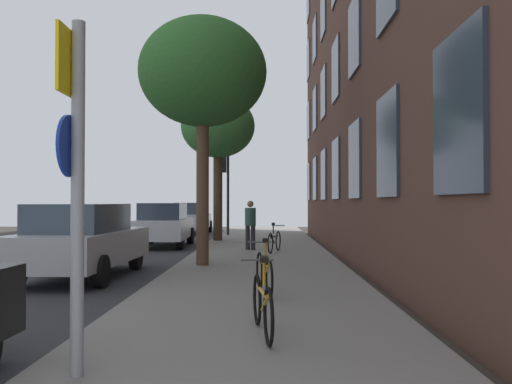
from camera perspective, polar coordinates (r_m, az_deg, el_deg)
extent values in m
plane|color=#332D28|center=(16.15, -12.11, -6.97)|extent=(41.80, 41.80, 0.00)
cube|color=#2D2D30|center=(16.75, -19.17, -6.71)|extent=(7.00, 38.00, 0.01)
cube|color=gray|center=(15.73, 0.50, -6.94)|extent=(4.20, 38.00, 0.12)
cube|color=#513328|center=(16.13, 10.18, 16.99)|extent=(0.50, 27.00, 13.33)
cube|color=#2D3847|center=(6.66, 20.30, 7.81)|extent=(0.06, 1.60, 1.86)
cube|color=#2D3847|center=(10.08, 13.56, 4.79)|extent=(0.06, 1.60, 1.86)
cube|color=#2D3847|center=(13.57, 10.27, 3.28)|extent=(0.06, 1.60, 1.86)
cube|color=#2D3847|center=(17.10, 8.34, 2.39)|extent=(0.06, 1.60, 1.86)
cube|color=#2D3847|center=(20.64, 7.08, 1.80)|extent=(0.06, 1.60, 1.86)
cube|color=#2D3847|center=(24.19, 6.18, 1.38)|extent=(0.06, 1.60, 1.86)
cube|color=#2D3847|center=(27.75, 5.52, 1.07)|extent=(0.06, 1.60, 1.86)
cube|color=#2D3847|center=(14.14, 10.23, 15.83)|extent=(0.06, 1.60, 1.86)
cube|color=#2D3847|center=(17.55, 8.32, 12.48)|extent=(0.06, 1.60, 1.86)
cube|color=#2D3847|center=(21.02, 7.06, 10.22)|extent=(0.06, 1.60, 1.86)
cube|color=#2D3847|center=(24.51, 6.17, 8.60)|extent=(0.06, 1.60, 1.86)
cube|color=#2D3847|center=(28.03, 5.51, 7.38)|extent=(0.06, 1.60, 1.86)
cube|color=#2D3847|center=(21.83, 7.04, 18.18)|extent=(0.06, 1.60, 1.86)
cube|color=#2D3847|center=(25.21, 6.16, 15.52)|extent=(0.06, 1.60, 1.86)
cube|color=#2D3847|center=(28.64, 5.50, 13.49)|extent=(0.06, 1.60, 1.86)
cube|color=#2D3847|center=(29.57, 5.49, 19.28)|extent=(0.06, 1.60, 1.86)
cylinder|color=gray|center=(5.16, -18.14, -0.57)|extent=(0.12, 0.12, 3.19)
cube|color=yellow|center=(5.33, -18.90, 12.61)|extent=(0.03, 0.60, 0.60)
cylinder|color=#14339E|center=(5.21, -18.94, 4.56)|extent=(0.03, 0.56, 0.56)
cylinder|color=black|center=(25.73, -2.94, -0.28)|extent=(0.12, 0.12, 3.79)
cube|color=black|center=(25.81, -3.34, 2.93)|extent=(0.20, 0.24, 0.80)
sphere|color=#4B0707|center=(25.83, -3.58, 3.51)|extent=(0.16, 0.16, 0.16)
sphere|color=#523707|center=(25.81, -3.58, 2.93)|extent=(0.16, 0.16, 0.16)
sphere|color=green|center=(25.80, -3.58, 2.36)|extent=(0.16, 0.16, 0.16)
cylinder|color=brown|center=(13.55, -5.60, 0.48)|extent=(0.31, 0.31, 3.83)
ellipsoid|color=#2D6628|center=(13.92, -5.58, 12.35)|extent=(3.18, 3.18, 2.70)
cylinder|color=#4C3823|center=(22.15, -4.01, -0.23)|extent=(0.37, 0.37, 3.73)
ellipsoid|color=#387533|center=(22.36, -4.00, 6.87)|extent=(3.00, 3.00, 2.55)
torus|color=black|center=(7.04, 0.13, -11.15)|extent=(0.12, 0.64, 0.64)
torus|color=black|center=(6.03, 1.32, -12.87)|extent=(0.12, 0.64, 0.64)
cylinder|color=#C68C19|center=(6.50, 0.67, -10.42)|extent=(0.16, 0.88, 0.04)
cylinder|color=#C68C19|center=(6.26, 0.98, -11.53)|extent=(0.11, 0.53, 0.29)
cylinder|color=#C68C19|center=(6.32, 0.86, -8.46)|extent=(0.04, 0.04, 0.28)
cube|color=black|center=(6.30, 0.86, -7.02)|extent=(0.10, 0.24, 0.06)
cylinder|color=#4C4C4C|center=(6.97, 0.13, -7.10)|extent=(0.42, 0.09, 0.03)
torus|color=black|center=(9.83, 0.37, -8.21)|extent=(0.14, 0.66, 0.66)
torus|color=black|center=(8.76, 1.38, -9.09)|extent=(0.14, 0.66, 0.66)
cylinder|color=#C68C19|center=(9.27, 0.85, -7.51)|extent=(0.18, 0.92, 0.04)
cylinder|color=#C68C19|center=(9.01, 1.11, -8.23)|extent=(0.13, 0.56, 0.30)
cylinder|color=#C68C19|center=(9.08, 1.00, -6.07)|extent=(0.04, 0.04, 0.28)
cube|color=black|center=(9.07, 1.00, -5.06)|extent=(0.10, 0.24, 0.06)
cylinder|color=#4C4C4C|center=(9.78, 0.37, -5.24)|extent=(0.42, 0.09, 0.03)
torus|color=black|center=(17.50, 2.33, -5.11)|extent=(0.19, 0.61, 0.62)
torus|color=black|center=(16.47, 1.52, -5.37)|extent=(0.19, 0.61, 0.62)
cylinder|color=black|center=(16.97, 1.94, -4.66)|extent=(0.26, 0.88, 0.04)
cylinder|color=black|center=(16.72, 1.73, -4.98)|extent=(0.17, 0.54, 0.29)
cylinder|color=black|center=(16.80, 1.82, -3.88)|extent=(0.04, 0.04, 0.28)
cube|color=black|center=(16.79, 1.82, -3.33)|extent=(0.10, 0.24, 0.06)
cylinder|color=#4C4C4C|center=(17.47, 2.33, -3.51)|extent=(0.41, 0.13, 0.03)
cylinder|color=#26262D|center=(17.80, -0.88, -4.80)|extent=(0.15, 0.15, 0.78)
cylinder|color=#26262D|center=(17.79, -0.31, -4.80)|extent=(0.15, 0.15, 0.78)
cylinder|color=#33594C|center=(17.76, -0.59, -2.60)|extent=(0.39, 0.39, 0.58)
sphere|color=#936B4C|center=(17.76, -0.59, -1.25)|extent=(0.21, 0.21, 0.21)
cube|color=#B7B7BC|center=(12.67, -17.61, -5.50)|extent=(1.96, 4.54, 0.70)
cube|color=#384756|center=(12.43, -17.93, -2.58)|extent=(1.61, 2.56, 0.60)
cylinder|color=black|center=(14.33, -18.93, -6.37)|extent=(0.22, 0.64, 0.64)
cylinder|color=black|center=(13.85, -12.44, -6.59)|extent=(0.22, 0.64, 0.64)
cylinder|color=black|center=(11.68, -23.78, -7.57)|extent=(0.22, 0.64, 0.64)
cylinder|color=black|center=(11.10, -15.93, -7.97)|extent=(0.22, 0.64, 0.64)
cube|color=silver|center=(20.68, -9.57, -3.78)|extent=(1.89, 4.24, 0.70)
cube|color=#2D3847|center=(20.46, -9.68, -1.99)|extent=(1.56, 2.39, 0.60)
cylinder|color=black|center=(22.17, -10.99, -4.50)|extent=(0.22, 0.64, 0.64)
cylinder|color=black|center=(21.90, -6.85, -4.55)|extent=(0.22, 0.64, 0.64)
cylinder|color=black|center=(19.56, -12.63, -4.96)|extent=(0.22, 0.64, 0.64)
cylinder|color=black|center=(19.25, -7.95, -5.04)|extent=(0.22, 0.64, 0.64)
cube|color=silver|center=(28.93, -6.78, -3.00)|extent=(2.00, 4.09, 0.70)
cube|color=#384756|center=(28.71, -6.83, -1.72)|extent=(1.64, 2.31, 0.60)
cylinder|color=black|center=(30.34, -8.04, -3.57)|extent=(0.22, 0.64, 0.64)
cylinder|color=black|center=(30.12, -4.85, -3.59)|extent=(0.22, 0.64, 0.64)
cylinder|color=black|center=(27.80, -8.88, -3.80)|extent=(0.22, 0.64, 0.64)
cylinder|color=black|center=(27.56, -5.40, -3.83)|extent=(0.22, 0.64, 0.64)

